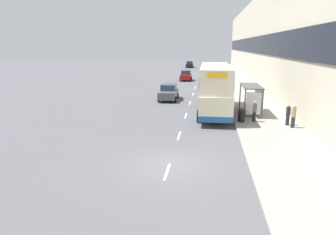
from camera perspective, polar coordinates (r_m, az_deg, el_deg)
name	(u,v)px	position (r m, az deg, el deg)	size (l,w,h in m)	color
ground_plane	(169,165)	(15.62, 0.26, -9.04)	(220.00, 220.00, 0.00)	#515156
pavement	(235,81)	(53.34, 12.66, 6.83)	(5.00, 93.00, 0.14)	gray
terrace_facade	(262,41)	(53.52, 17.43, 13.80)	(3.10, 93.00, 13.61)	beige
lane_mark_0	(167,172)	(14.83, -0.17, -10.29)	(0.12, 2.00, 0.01)	silver
lane_mark_1	(179,136)	(20.50, 2.13, -3.47)	(0.12, 2.00, 0.01)	silver
lane_mark_2	(186,116)	(26.34, 3.40, 0.36)	(0.12, 2.00, 0.01)	silver
lane_mark_3	(190,103)	(32.27, 4.21, 2.80)	(0.12, 2.00, 0.01)	silver
lane_mark_4	(193,94)	(38.24, 4.77, 4.47)	(0.12, 2.00, 0.01)	silver
lane_mark_5	(195,88)	(44.24, 5.18, 5.70)	(0.12, 2.00, 0.01)	silver
bus_shelter	(253,95)	(26.96, 15.95, 4.22)	(1.60, 4.20, 2.48)	#4C4C51
double_decker_bus_near	(215,88)	(27.14, 8.92, 5.51)	(2.85, 10.90, 4.30)	beige
car_0	(190,64)	(85.12, 4.15, 10.05)	(2.00, 4.37, 1.77)	black
car_1	(186,76)	(53.09, 3.43, 7.98)	(2.00, 4.02, 1.79)	maroon
car_2	(212,66)	(78.56, 8.34, 9.62)	(1.97, 3.90, 1.67)	black
car_3	(169,92)	(33.87, 0.11, 4.84)	(2.01, 4.46, 1.77)	#4C5156
pedestrian_at_shelter	(293,116)	(23.60, 22.79, 0.25)	(0.34, 0.34, 1.70)	#23232D
pedestrian_1	(254,111)	(24.48, 16.15, 1.18)	(0.33, 0.33, 1.65)	#23232D
pedestrian_2	(288,114)	(24.22, 21.89, 0.54)	(0.32, 0.32, 1.60)	#23232D
pedestrian_3	(258,103)	(27.49, 16.83, 2.60)	(0.36, 0.36, 1.80)	#23232D
litter_bin	(242,115)	(24.21, 13.84, 0.42)	(0.55, 0.55, 1.05)	black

